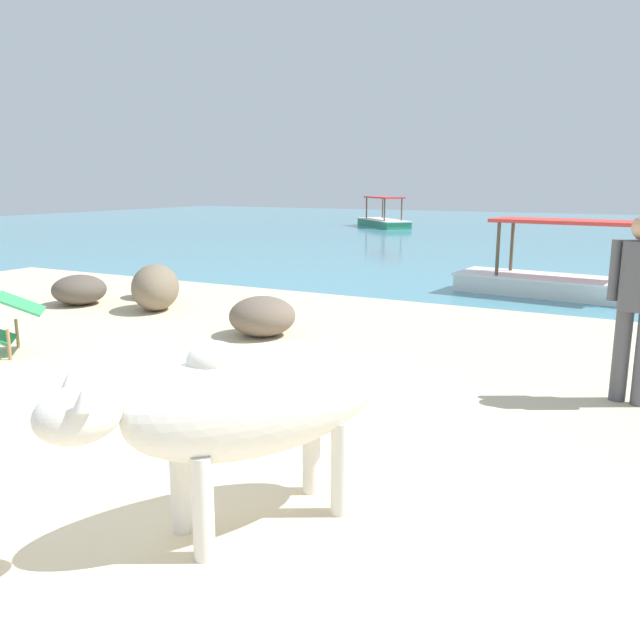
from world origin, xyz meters
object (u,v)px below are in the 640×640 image
(deck_chair_near, at_px, (6,320))
(boat_green, at_px, (383,220))
(boat_white, at_px, (566,280))
(person_standing, at_px, (639,295))
(cow, at_px, (252,403))

(deck_chair_near, xyz_separation_m, boat_green, (-4.40, 21.60, -0.13))
(boat_white, bearing_deg, person_standing, 108.51)
(deck_chair_near, bearing_deg, boat_green, -122.42)
(deck_chair_near, distance_m, boat_green, 22.04)
(person_standing, bearing_deg, boat_white, -152.56)
(cow, bearing_deg, boat_white, -154.15)
(cow, height_order, person_standing, person_standing)
(cow, relative_size, deck_chair_near, 2.02)
(cow, relative_size, person_standing, 1.15)
(cow, xyz_separation_m, person_standing, (1.74, 3.21, 0.23))
(boat_green, xyz_separation_m, boat_white, (9.36, -14.65, 0.00))
(cow, distance_m, boat_green, 24.96)
(person_standing, height_order, boat_green, person_standing)
(deck_chair_near, distance_m, boat_white, 8.54)
(cow, distance_m, person_standing, 3.66)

